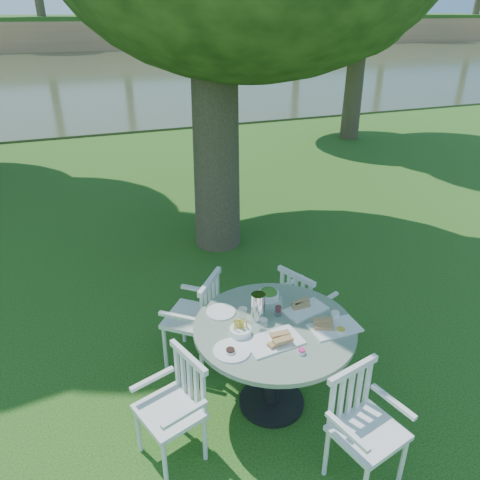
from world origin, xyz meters
The scene contains 8 objects.
ground centered at (0.00, 0.00, 0.00)m, with size 140.00×140.00×0.00m, color #133C0C.
table centered at (-0.25, -1.27, 0.65)m, with size 1.29×1.29×0.82m.
chair_ne centered at (0.33, -0.64, 0.51)m, with size 0.55×0.56×0.86m.
chair_nw centered at (-0.67, -0.52, 0.55)m, with size 0.64×0.64×0.93m.
chair_sw centered at (-1.09, -1.46, 0.51)m, with size 0.53×0.55×0.87m.
chair_se centered at (0.04, -2.07, 0.53)m, with size 0.54×0.52×0.89m.
tableware centered at (-0.29, -1.22, 0.86)m, with size 1.18×0.87×0.23m.
river centered at (0.00, 23.00, 0.00)m, with size 100.00×28.00×0.12m, color #313922.
Camera 1 is at (-1.55, -4.00, 3.07)m, focal length 35.00 mm.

